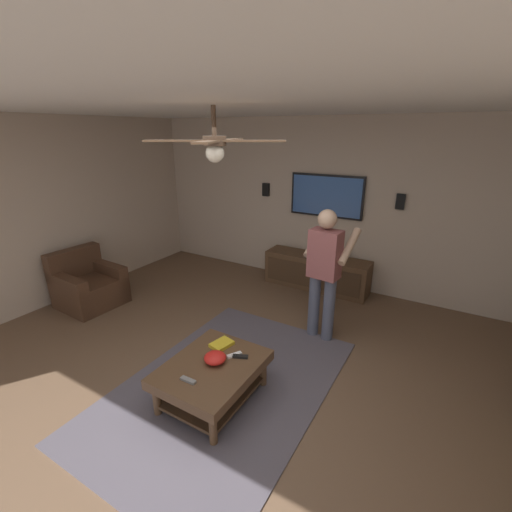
% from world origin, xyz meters
% --- Properties ---
extents(ground_plane, '(8.18, 8.18, 0.00)m').
position_xyz_m(ground_plane, '(0.00, 0.00, 0.00)').
color(ground_plane, brown).
extents(wall_back_tv, '(0.10, 7.02, 2.69)m').
position_xyz_m(wall_back_tv, '(3.20, 0.00, 1.34)').
color(wall_back_tv, '#BCA893').
rests_on(wall_back_tv, ground).
extents(wall_side_far, '(6.50, 0.10, 2.69)m').
position_xyz_m(wall_side_far, '(0.00, 3.46, 1.34)').
color(wall_side_far, '#BCA893').
rests_on(wall_side_far, ground).
extents(ceiling_slab, '(6.50, 7.02, 0.10)m').
position_xyz_m(ceiling_slab, '(0.00, 0.00, 2.74)').
color(ceiling_slab, white).
extents(area_rug, '(2.81, 1.88, 0.01)m').
position_xyz_m(area_rug, '(0.12, 0.08, 0.01)').
color(area_rug, '#514C56').
rests_on(area_rug, ground).
extents(armchair, '(0.84, 0.85, 0.82)m').
position_xyz_m(armchair, '(0.59, 2.90, 0.28)').
color(armchair, '#472D1E').
rests_on(armchair, ground).
extents(coffee_table, '(1.00, 0.80, 0.40)m').
position_xyz_m(coffee_table, '(-0.08, 0.08, 0.30)').
color(coffee_table, '#513823').
rests_on(coffee_table, ground).
extents(media_console, '(0.45, 1.70, 0.55)m').
position_xyz_m(media_console, '(2.87, 0.19, 0.28)').
color(media_console, '#513823').
rests_on(media_console, ground).
extents(tv, '(0.05, 1.18, 0.67)m').
position_xyz_m(tv, '(3.11, 0.19, 1.49)').
color(tv, black).
extents(person_standing, '(0.57, 0.58, 1.64)m').
position_xyz_m(person_standing, '(1.51, -0.41, 0.93)').
color(person_standing, '#4C5166').
rests_on(person_standing, ground).
extents(bowl, '(0.21, 0.21, 0.10)m').
position_xyz_m(bowl, '(-0.04, 0.08, 0.45)').
color(bowl, red).
rests_on(bowl, coffee_table).
extents(remote_white, '(0.15, 0.12, 0.02)m').
position_xyz_m(remote_white, '(0.13, -0.03, 0.41)').
color(remote_white, white).
rests_on(remote_white, coffee_table).
extents(remote_black, '(0.10, 0.15, 0.02)m').
position_xyz_m(remote_black, '(0.14, -0.09, 0.41)').
color(remote_black, black).
rests_on(remote_black, coffee_table).
extents(remote_grey, '(0.05, 0.15, 0.02)m').
position_xyz_m(remote_grey, '(-0.38, 0.12, 0.41)').
color(remote_grey, slate).
rests_on(remote_grey, coffee_table).
extents(book, '(0.25, 0.20, 0.04)m').
position_xyz_m(book, '(0.21, 0.18, 0.42)').
color(book, gold).
rests_on(book, coffee_table).
extents(vase_round, '(0.22, 0.22, 0.22)m').
position_xyz_m(vase_round, '(2.85, -0.09, 0.66)').
color(vase_round, orange).
rests_on(vase_round, media_console).
extents(wall_speaker_left, '(0.06, 0.12, 0.22)m').
position_xyz_m(wall_speaker_left, '(3.12, -0.92, 1.51)').
color(wall_speaker_left, black).
extents(wall_speaker_right, '(0.06, 0.12, 0.22)m').
position_xyz_m(wall_speaker_right, '(3.12, 1.30, 1.50)').
color(wall_speaker_right, black).
extents(ceiling_fan, '(1.16, 1.12, 0.46)m').
position_xyz_m(ceiling_fan, '(0.25, 0.20, 2.36)').
color(ceiling_fan, '#4C3828').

